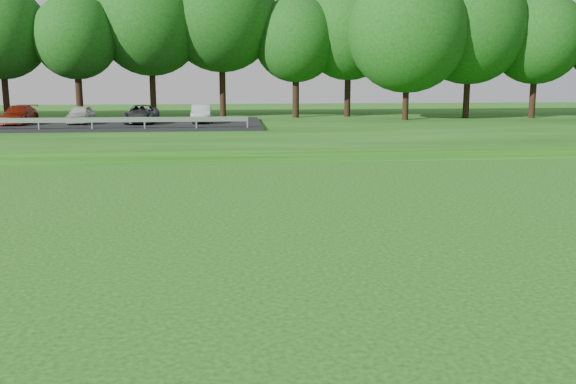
{
  "coord_description": "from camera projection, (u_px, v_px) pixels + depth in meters",
  "views": [
    {
      "loc": [
        -14.17,
        -11.09,
        4.44
      ],
      "look_at": [
        -12.68,
        5.0,
        1.3
      ],
      "focal_mm": 40.0,
      "sensor_mm": 36.0,
      "label": 1
    }
  ],
  "objects": [
    {
      "name": "berm",
      "position": [
        426.0,
        126.0,
        46.15
      ],
      "size": [
        130.0,
        30.0,
        0.6
      ],
      "primitive_type": "cube",
      "color": "#16420C",
      "rests_on": "ground"
    },
    {
      "name": "treeline",
      "position": [
        414.0,
        19.0,
        48.57
      ],
      "size": [
        104.0,
        7.0,
        15.0
      ],
      "primitive_type": null,
      "color": "#103F0E",
      "rests_on": "berm"
    },
    {
      "name": "parking_lot",
      "position": [
        81.0,
        120.0,
        42.68
      ],
      "size": [
        24.0,
        9.0,
        1.38
      ],
      "color": "black",
      "rests_on": "berm"
    },
    {
      "name": "walking_path",
      "position": [
        509.0,
        156.0,
        32.52
      ],
      "size": [
        130.0,
        1.6,
        0.04
      ],
      "primitive_type": "cube",
      "color": "gray",
      "rests_on": "ground"
    }
  ]
}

